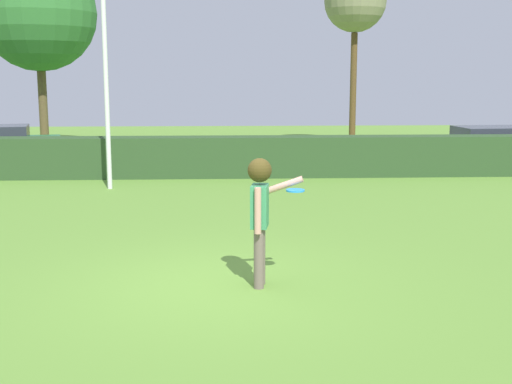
{
  "coord_description": "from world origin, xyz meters",
  "views": [
    {
      "loc": [
        0.09,
        -9.05,
        2.88
      ],
      "look_at": [
        0.59,
        0.96,
        1.15
      ],
      "focal_mm": 47.5,
      "sensor_mm": 36.0,
      "label": 1
    }
  ],
  "objects_px": {
    "person": "(260,206)",
    "willow_tree": "(38,13)",
    "bare_elm_tree": "(355,3)",
    "parked_car_white": "(491,144)",
    "frisbee": "(295,190)",
    "lamppost": "(104,34)"
  },
  "relations": [
    {
      "from": "person",
      "to": "parked_car_white",
      "type": "bearing_deg",
      "value": 56.54
    },
    {
      "from": "frisbee",
      "to": "lamppost",
      "type": "relative_size",
      "value": 0.04
    },
    {
      "from": "bare_elm_tree",
      "to": "lamppost",
      "type": "bearing_deg",
      "value": -130.39
    },
    {
      "from": "person",
      "to": "willow_tree",
      "type": "distance_m",
      "value": 19.13
    },
    {
      "from": "willow_tree",
      "to": "bare_elm_tree",
      "type": "relative_size",
      "value": 1.05
    },
    {
      "from": "willow_tree",
      "to": "bare_elm_tree",
      "type": "distance_m",
      "value": 12.01
    },
    {
      "from": "bare_elm_tree",
      "to": "parked_car_white",
      "type": "bearing_deg",
      "value": -57.49
    },
    {
      "from": "frisbee",
      "to": "parked_car_white",
      "type": "height_order",
      "value": "frisbee"
    },
    {
      "from": "person",
      "to": "lamppost",
      "type": "bearing_deg",
      "value": 112.27
    },
    {
      "from": "lamppost",
      "to": "frisbee",
      "type": "bearing_deg",
      "value": -64.98
    },
    {
      "from": "person",
      "to": "willow_tree",
      "type": "relative_size",
      "value": 0.24
    },
    {
      "from": "lamppost",
      "to": "bare_elm_tree",
      "type": "xyz_separation_m",
      "value": [
        8.09,
        9.51,
        1.78
      ]
    },
    {
      "from": "lamppost",
      "to": "bare_elm_tree",
      "type": "height_order",
      "value": "lamppost"
    },
    {
      "from": "lamppost",
      "to": "bare_elm_tree",
      "type": "relative_size",
      "value": 1.03
    },
    {
      "from": "lamppost",
      "to": "parked_car_white",
      "type": "bearing_deg",
      "value": 19.18
    },
    {
      "from": "frisbee",
      "to": "lamppost",
      "type": "xyz_separation_m",
      "value": [
        -3.89,
        8.33,
        2.54
      ]
    },
    {
      "from": "parked_car_white",
      "to": "lamppost",
      "type": "bearing_deg",
      "value": -160.82
    },
    {
      "from": "lamppost",
      "to": "willow_tree",
      "type": "xyz_separation_m",
      "value": [
        -3.89,
        8.89,
        1.27
      ]
    },
    {
      "from": "frisbee",
      "to": "bare_elm_tree",
      "type": "bearing_deg",
      "value": 76.74
    },
    {
      "from": "willow_tree",
      "to": "bare_elm_tree",
      "type": "xyz_separation_m",
      "value": [
        11.98,
        0.62,
        0.51
      ]
    },
    {
      "from": "lamppost",
      "to": "parked_car_white",
      "type": "xyz_separation_m",
      "value": [
        11.58,
        4.03,
        -3.19
      ]
    },
    {
      "from": "willow_tree",
      "to": "parked_car_white",
      "type": "bearing_deg",
      "value": -17.44
    }
  ]
}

